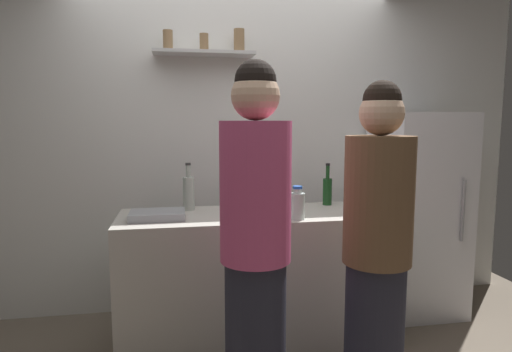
{
  "coord_description": "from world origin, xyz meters",
  "views": [
    {
      "loc": [
        -0.44,
        -2.27,
        1.5
      ],
      "look_at": [
        0.06,
        0.54,
        1.15
      ],
      "focal_mm": 30.68,
      "sensor_mm": 36.0,
      "label": 1
    }
  ],
  "objects": [
    {
      "name": "baking_pan",
      "position": [
        -0.58,
        0.48,
        0.92
      ],
      "size": [
        0.34,
        0.24,
        0.05
      ],
      "primitive_type": "cube",
      "color": "gray",
      "rests_on": "counter"
    },
    {
      "name": "utensil_holder",
      "position": [
        0.09,
        0.72,
        0.96
      ],
      "size": [
        0.11,
        0.11,
        0.22
      ],
      "color": "#B2B2B7",
      "rests_on": "counter"
    },
    {
      "name": "refrigerator",
      "position": [
        1.41,
        0.85,
        0.79
      ],
      "size": [
        0.61,
        0.65,
        1.57
      ],
      "color": "white",
      "rests_on": "ground"
    },
    {
      "name": "person_pink_top",
      "position": [
        -0.09,
        -0.26,
        0.89
      ],
      "size": [
        0.34,
        0.34,
        1.79
      ],
      "rotation": [
        0.0,
        0.0,
        3.93
      ],
      "color": "#262633",
      "rests_on": "ground"
    },
    {
      "name": "wine_bottle_dark_glass",
      "position": [
        -0.03,
        0.38,
        1.0
      ],
      "size": [
        0.08,
        0.08,
        0.27
      ],
      "color": "black",
      "rests_on": "counter"
    },
    {
      "name": "counter",
      "position": [
        0.06,
        0.54,
        0.45
      ],
      "size": [
        1.8,
        0.62,
        0.9
      ],
      "primitive_type": "cube",
      "color": "#B7B2A8",
      "rests_on": "ground"
    },
    {
      "name": "wine_bottle_pale_glass",
      "position": [
        -0.38,
        0.73,
        1.02
      ],
      "size": [
        0.08,
        0.08,
        0.33
      ],
      "color": "#B2BFB2",
      "rests_on": "counter"
    },
    {
      "name": "wine_bottle_amber_glass",
      "position": [
        0.8,
        0.38,
        1.01
      ],
      "size": [
        0.08,
        0.08,
        0.28
      ],
      "color": "#472814",
      "rests_on": "counter"
    },
    {
      "name": "water_bottle_plastic",
      "position": [
        0.28,
        0.32,
        0.99
      ],
      "size": [
        0.09,
        0.09,
        0.21
      ],
      "color": "silver",
      "rests_on": "counter"
    },
    {
      "name": "person_brown_jacket",
      "position": [
        0.53,
        -0.29,
        0.84
      ],
      "size": [
        0.34,
        0.34,
        1.7
      ],
      "rotation": [
        0.0,
        0.0,
        3.98
      ],
      "color": "#262633",
      "rests_on": "ground"
    },
    {
      "name": "back_wall_assembly",
      "position": [
        -0.0,
        1.25,
        1.3
      ],
      "size": [
        4.8,
        0.32,
        2.6
      ],
      "color": "white",
      "rests_on": "ground"
    },
    {
      "name": "wine_bottle_green_glass",
      "position": [
        0.63,
        0.74,
        1.01
      ],
      "size": [
        0.07,
        0.07,
        0.31
      ],
      "color": "#19471E",
      "rests_on": "counter"
    }
  ]
}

